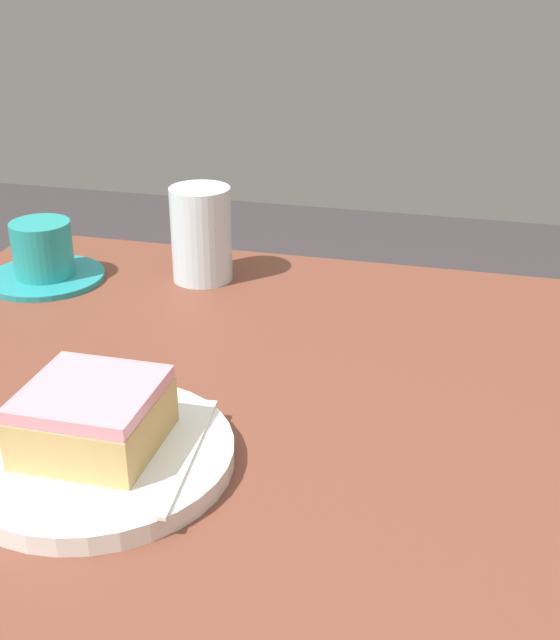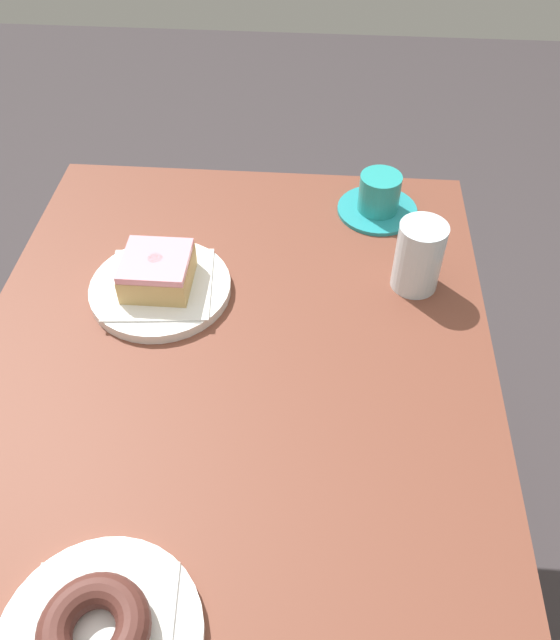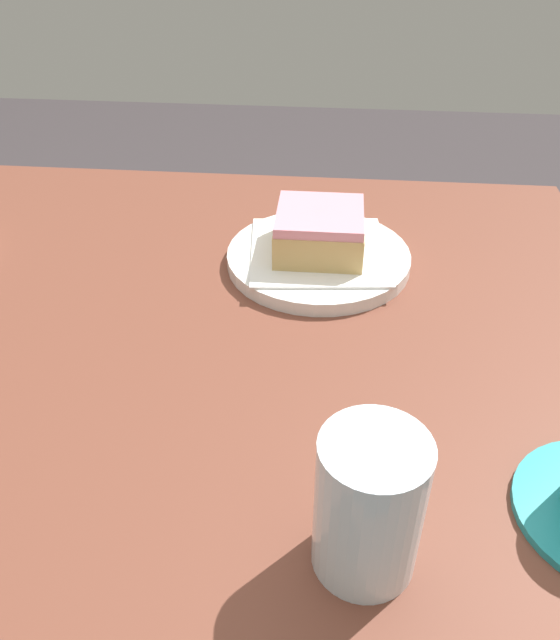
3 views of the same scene
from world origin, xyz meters
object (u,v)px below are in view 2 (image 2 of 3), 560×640
Objects in this scene: plate_chocolate_ring at (100,639)px; donut_chocolate_ring at (94,630)px; water_glass at (419,256)px; plate_glazed_square at (161,288)px; donut_glazed_square at (157,271)px; coffee_cup at (379,197)px.

donut_chocolate_ring is at bearing 0.00° from plate_chocolate_ring.
water_glass is (0.54, -0.34, 0.05)m from plate_chocolate_ring.
donut_chocolate_ring is at bearing -175.32° from plate_glazed_square.
plate_glazed_square is at bearing 4.68° from donut_chocolate_ring.
donut_chocolate_ring reaches higher than plate_glazed_square.
donut_glazed_square is 0.88× the size of water_glass.
donut_glazed_square is (0.00, -0.00, 0.04)m from plate_glazed_square.
water_glass is at bearing -83.01° from donut_glazed_square.
water_glass reaches higher than plate_glazed_square.
coffee_cup is at bearing -22.01° from donut_chocolate_ring.
coffee_cup is (0.23, -0.33, -0.01)m from donut_glazed_square.
donut_glazed_square is 0.40m from coffee_cup.
donut_chocolate_ring is at bearing -175.32° from donut_glazed_square.
donut_glazed_square is at bearing 4.68° from plate_chocolate_ring.
water_glass is at bearing -83.01° from plate_glazed_square.
donut_chocolate_ring is 0.80× the size of coffee_cup.
coffee_cup is at bearing -22.01° from plate_chocolate_ring.
donut_chocolate_ring is (0.00, 0.00, 0.03)m from plate_chocolate_ring.
plate_chocolate_ring is 0.64m from water_glass.
plate_glazed_square is 0.50m from donut_chocolate_ring.
donut_chocolate_ring is 0.78m from coffee_cup.
coffee_cup is (0.23, -0.33, 0.02)m from plate_glazed_square.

